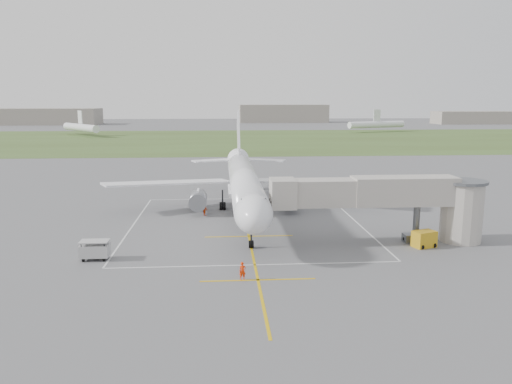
{
  "coord_description": "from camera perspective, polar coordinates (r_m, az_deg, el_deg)",
  "views": [
    {
      "loc": [
        -3.02,
        -64.65,
        15.25
      ],
      "look_at": [
        1.24,
        -4.0,
        4.0
      ],
      "focal_mm": 35.0,
      "sensor_mm": 36.0,
      "label": 1
    }
  ],
  "objects": [
    {
      "name": "apron_markings",
      "position": [
        60.85,
        -1.05,
        -4.03
      ],
      "size": [
        28.2,
        60.0,
        0.01
      ],
      "color": "gold",
      "rests_on": "ground"
    },
    {
      "name": "distant_hangars",
      "position": [
        330.25,
        -6.37,
        8.67
      ],
      "size": [
        345.0,
        49.0,
        12.0
      ],
      "color": "gray",
      "rests_on": "ground"
    },
    {
      "name": "baggage_cart",
      "position": [
        50.96,
        -17.94,
        -6.32
      ],
      "size": [
        2.73,
        1.65,
        1.89
      ],
      "rotation": [
        0.0,
        0.0,
        -0.01
      ],
      "color": "#B0B0B0",
      "rests_on": "ground"
    },
    {
      "name": "jet_bridge",
      "position": [
        55.48,
        15.81,
        -0.83
      ],
      "size": [
        23.4,
        5.0,
        7.2
      ],
      "color": "#A7A196",
      "rests_on": "ground"
    },
    {
      "name": "grass_strip",
      "position": [
        195.27,
        -3.14,
        5.99
      ],
      "size": [
        700.0,
        120.0,
        0.02
      ],
      "primitive_type": "cube",
      "color": "#405324",
      "rests_on": "ground"
    },
    {
      "name": "distant_aircraft",
      "position": [
        230.04,
        -2.17,
        7.57
      ],
      "size": [
        161.94,
        38.4,
        8.85
      ],
      "color": "white",
      "rests_on": "ground"
    },
    {
      "name": "airliner",
      "position": [
        66.36,
        -1.36,
        1.06
      ],
      "size": [
        38.93,
        46.75,
        13.52
      ],
      "color": "white",
      "rests_on": "ground"
    },
    {
      "name": "ground",
      "position": [
        66.49,
        -1.31,
        -2.78
      ],
      "size": [
        700.0,
        700.0,
        0.0
      ],
      "primitive_type": "plane",
      "color": "#5D5D60",
      "rests_on": "ground"
    },
    {
      "name": "ramp_worker_wing",
      "position": [
        67.15,
        -5.85,
        -2.01
      ],
      "size": [
        0.9,
        0.96,
        1.58
      ],
      "primitive_type": "imported",
      "rotation": [
        0.0,
        0.0,
        2.09
      ],
      "color": "red",
      "rests_on": "ground"
    },
    {
      "name": "ramp_worker_nose",
      "position": [
        43.31,
        -1.55,
        -9.02
      ],
      "size": [
        0.62,
        0.45,
        1.59
      ],
      "primitive_type": "imported",
      "rotation": [
        0.0,
        0.0,
        0.13
      ],
      "color": "red",
      "rests_on": "ground"
    },
    {
      "name": "gpu_unit",
      "position": [
        55.49,
        18.67,
        -5.13
      ],
      "size": [
        2.66,
        2.22,
        1.72
      ],
      "rotation": [
        0.0,
        0.0,
        0.33
      ],
      "color": "gold",
      "rests_on": "ground"
    }
  ]
}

